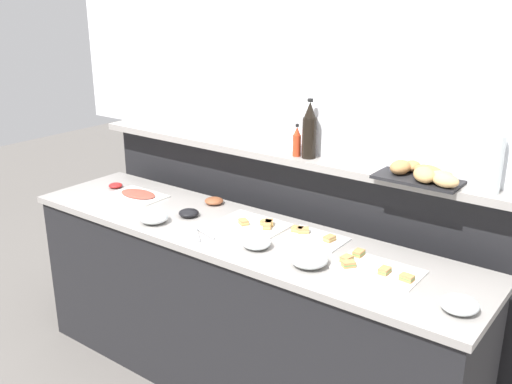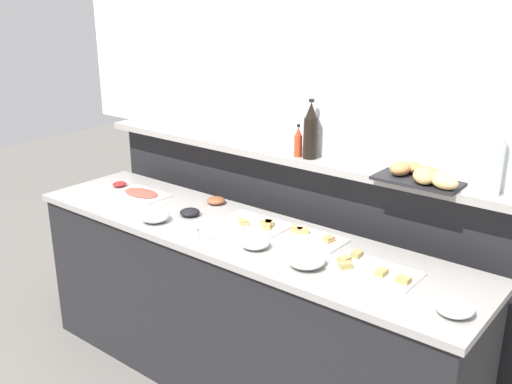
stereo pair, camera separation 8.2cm
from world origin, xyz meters
name	(u,v)px [view 1 (the left image)]	position (x,y,z in m)	size (l,w,h in m)	color
ground_plane	(298,335)	(0.00, 0.60, 0.00)	(12.00, 12.00, 0.00)	slate
buffet_counter	(239,310)	(0.00, 0.00, 0.47)	(2.56, 0.63, 0.93)	black
back_ledge_unit	(291,247)	(0.00, 0.49, 0.65)	(2.76, 0.22, 1.24)	black
upper_wall_panel	(298,24)	(0.00, 0.52, 1.92)	(3.36, 0.08, 1.36)	white
sandwich_platter_rear	(376,268)	(0.76, 0.01, 0.94)	(0.37, 0.22, 0.04)	white
sandwich_platter_side	(256,224)	(0.03, 0.11, 0.94)	(0.36, 0.22, 0.04)	white
sandwich_platter_front	(314,237)	(0.36, 0.14, 0.94)	(0.30, 0.20, 0.04)	white
cold_cuts_platter	(138,195)	(-0.80, 0.05, 0.94)	(0.33, 0.20, 0.02)	white
glass_bowl_large	(459,305)	(1.17, -0.12, 0.95)	(0.15, 0.15, 0.06)	silver
glass_bowl_medium	(154,218)	(-0.42, -0.18, 0.95)	(0.15, 0.15, 0.06)	silver
glass_bowl_small	(257,243)	(0.20, -0.11, 0.95)	(0.14, 0.14, 0.06)	silver
glass_bowl_extra	(309,259)	(0.50, -0.13, 0.96)	(0.17, 0.17, 0.07)	silver
condiment_bowl_cream	(189,213)	(-0.34, -0.01, 0.95)	(0.11, 0.11, 0.04)	black
condiment_bowl_teal	(116,185)	(-1.04, 0.08, 0.94)	(0.08, 0.08, 0.03)	red
condiment_bowl_dark	(214,201)	(-0.36, 0.22, 0.95)	(0.11, 0.11, 0.04)	brown
serving_tongs	(201,233)	(-0.12, -0.15, 0.93)	(0.18, 0.13, 0.01)	#B7BABF
hot_sauce_bottle	(297,142)	(0.08, 0.41, 1.32)	(0.04, 0.04, 0.18)	red
wine_bottle_dark	(309,132)	(0.15, 0.42, 1.39)	(0.08, 0.08, 0.32)	black
bread_basket	(423,174)	(0.79, 0.39, 1.28)	(0.41, 0.30, 0.08)	black
water_carafe	(492,164)	(1.08, 0.42, 1.37)	(0.09, 0.09, 0.26)	silver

